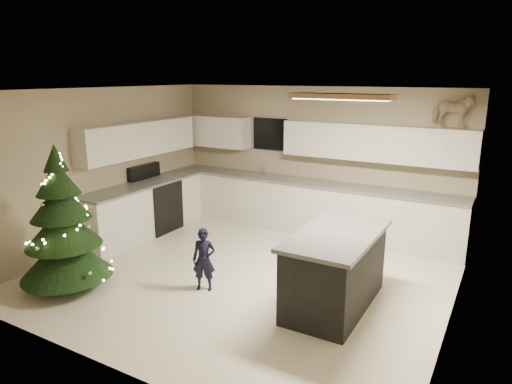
% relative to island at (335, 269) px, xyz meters
% --- Properties ---
extents(ground_plane, '(5.50, 5.50, 0.00)m').
position_rel_island_xyz_m(ground_plane, '(-1.44, 0.22, -0.48)').
color(ground_plane, beige).
extents(room_shell, '(5.52, 5.02, 2.61)m').
position_rel_island_xyz_m(room_shell, '(-1.42, 0.22, 1.27)').
color(room_shell, tan).
rests_on(room_shell, ground_plane).
extents(cabinetry, '(5.50, 3.20, 2.00)m').
position_rel_island_xyz_m(cabinetry, '(-2.35, 1.86, 0.28)').
color(cabinetry, silver).
rests_on(cabinetry, ground_plane).
extents(island, '(0.90, 1.70, 0.95)m').
position_rel_island_xyz_m(island, '(0.00, 0.00, 0.00)').
color(island, black).
rests_on(island, ground_plane).
extents(bar_stool, '(0.33, 0.33, 0.63)m').
position_rel_island_xyz_m(bar_stool, '(-0.39, -0.15, -0.01)').
color(bar_stool, brown).
rests_on(bar_stool, ground_plane).
extents(christmas_tree, '(1.22, 1.18, 1.95)m').
position_rel_island_xyz_m(christmas_tree, '(-3.29, -1.31, 0.32)').
color(christmas_tree, '#3F2816').
rests_on(christmas_tree, ground_plane).
extents(toddler, '(0.37, 0.31, 0.85)m').
position_rel_island_xyz_m(toddler, '(-1.66, -0.45, -0.05)').
color(toddler, black).
rests_on(toddler, ground_plane).
extents(rocking_horse, '(0.60, 0.30, 0.52)m').
position_rel_island_xyz_m(rocking_horse, '(0.86, 2.54, 1.79)').
color(rocking_horse, brown).
rests_on(rocking_horse, cabinetry).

